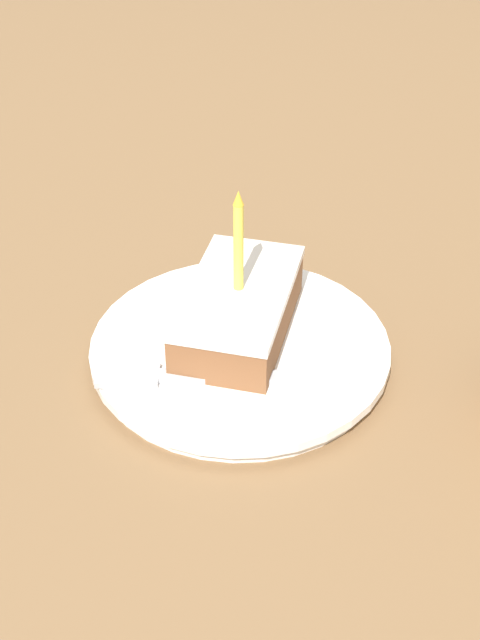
% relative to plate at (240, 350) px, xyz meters
% --- Properties ---
extents(ground_plane, '(2.40, 2.40, 0.04)m').
position_rel_plate_xyz_m(ground_plane, '(-0.01, 0.01, -0.03)').
color(ground_plane, brown).
rests_on(ground_plane, ground).
extents(plate, '(0.23, 0.23, 0.02)m').
position_rel_plate_xyz_m(plate, '(0.00, 0.00, 0.00)').
color(plate, white).
rests_on(plate, ground_plane).
extents(cake_slice, '(0.07, 0.14, 0.12)m').
position_rel_plate_xyz_m(cake_slice, '(-0.00, 0.02, 0.03)').
color(cake_slice, brown).
rests_on(cake_slice, plate).
extents(fork, '(0.18, 0.06, 0.00)m').
position_rel_plate_xyz_m(fork, '(-0.01, -0.05, 0.01)').
color(fork, '#B2B2B7').
rests_on(fork, plate).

